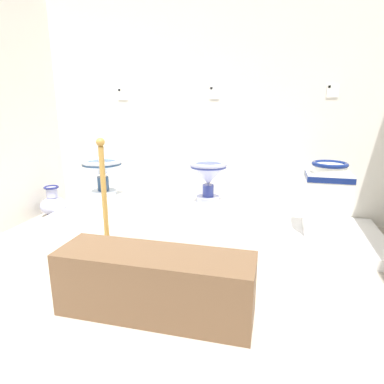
# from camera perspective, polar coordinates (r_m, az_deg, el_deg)

# --- Properties ---
(ground_plane) EXTENTS (5.89, 5.63, 0.02)m
(ground_plane) POSITION_cam_1_polar(r_m,az_deg,el_deg) (2.16, -6.89, -21.03)
(ground_plane) COLOR #B2A899
(wall_back) EXTENTS (4.09, 0.06, 3.04)m
(wall_back) POSITION_cam_1_polar(r_m,az_deg,el_deg) (3.74, 4.10, 18.99)
(wall_back) COLOR silver
(wall_back) RESTS_ON ground_plane
(display_platform) EXTENTS (3.33, 1.02, 0.09)m
(display_platform) POSITION_cam_1_polar(r_m,az_deg,el_deg) (3.40, 1.98, -5.88)
(display_platform) COLOR white
(display_platform) RESTS_ON ground_plane
(plinth_block_rightmost) EXTENTS (0.29, 0.36, 0.21)m
(plinth_block_rightmost) POSITION_cam_1_polar(r_m,az_deg,el_deg) (3.73, -14.70, -1.99)
(plinth_block_rightmost) COLOR white
(plinth_block_rightmost) RESTS_ON display_platform
(antique_toilet_rightmost) EXTENTS (0.42, 0.42, 0.38)m
(antique_toilet_rightmost) POSITION_cam_1_polar(r_m,az_deg,el_deg) (3.64, -15.10, 3.75)
(antique_toilet_rightmost) COLOR silver
(antique_toilet_rightmost) RESTS_ON plinth_block_rightmost
(plinth_block_central_ornate) EXTENTS (0.30, 0.38, 0.20)m
(plinth_block_central_ornate) POSITION_cam_1_polar(r_m,az_deg,el_deg) (3.41, 2.72, -3.25)
(plinth_block_central_ornate) COLOR white
(plinth_block_central_ornate) RESTS_ON display_platform
(antique_toilet_central_ornate) EXTENTS (0.37, 0.37, 0.41)m
(antique_toilet_central_ornate) POSITION_cam_1_polar(r_m,az_deg,el_deg) (3.31, 2.80, 3.01)
(antique_toilet_central_ornate) COLOR #A6ADDD
(antique_toilet_central_ornate) RESTS_ON plinth_block_central_ornate
(plinth_block_slender_white) EXTENTS (0.36, 0.38, 0.23)m
(plinth_block_slender_white) POSITION_cam_1_polar(r_m,az_deg,el_deg) (3.34, 21.62, -4.45)
(plinth_block_slender_white) COLOR white
(plinth_block_slender_white) RESTS_ON display_platform
(antique_toilet_slender_white) EXTENTS (0.39, 0.34, 0.43)m
(antique_toilet_slender_white) POSITION_cam_1_polar(r_m,az_deg,el_deg) (3.25, 22.18, 1.10)
(antique_toilet_slender_white) COLOR white
(antique_toilet_slender_white) RESTS_ON plinth_block_slender_white
(info_placard_first) EXTENTS (0.12, 0.01, 0.13)m
(info_placard_first) POSITION_cam_1_polar(r_m,az_deg,el_deg) (4.02, -11.77, 16.14)
(info_placard_first) COLOR white
(info_placard_second) EXTENTS (0.10, 0.01, 0.13)m
(info_placard_second) POSITION_cam_1_polar(r_m,az_deg,el_deg) (3.69, 3.84, 16.67)
(info_placard_second) COLOR white
(info_placard_third) EXTENTS (0.11, 0.01, 0.12)m
(info_placard_third) POSITION_cam_1_polar(r_m,az_deg,el_deg) (3.67, 22.92, 15.67)
(info_placard_third) COLOR white
(decorative_vase_spare) EXTENTS (0.28, 0.28, 0.36)m
(decorative_vase_spare) POSITION_cam_1_polar(r_m,az_deg,el_deg) (4.09, -22.64, -1.95)
(decorative_vase_spare) COLOR navy
(decorative_vase_spare) RESTS_ON ground_plane
(stanchion_post_near_left) EXTENTS (0.26, 0.26, 1.01)m
(stanchion_post_near_left) POSITION_cam_1_polar(r_m,az_deg,el_deg) (2.71, -14.38, -6.39)
(stanchion_post_near_left) COLOR #C39242
(stanchion_post_near_left) RESTS_ON ground_plane
(museum_bench) EXTENTS (1.19, 0.36, 0.40)m
(museum_bench) POSITION_cam_1_polar(r_m,az_deg,el_deg) (2.10, -6.31, -15.29)
(museum_bench) COLOR brown
(museum_bench) RESTS_ON ground_plane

